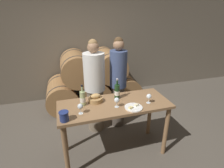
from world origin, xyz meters
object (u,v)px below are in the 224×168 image
(wine_bottle_white, at_px, (83,98))
(wine_glass_left, at_px, (117,100))
(blue_crock, at_px, (64,116))
(cheese_plate, at_px, (134,107))
(wine_bottle_red, at_px, (117,92))
(wine_glass_center, at_px, (149,97))
(tasting_table, at_px, (114,111))
(person_right, at_px, (118,83))
(wine_glass_far_left, at_px, (80,107))
(person_left, at_px, (95,87))
(bread_basket, at_px, (95,99))

(wine_bottle_white, distance_m, wine_glass_left, 0.47)
(blue_crock, xyz_separation_m, cheese_plate, (0.91, 0.04, -0.06))
(wine_bottle_red, distance_m, wine_glass_center, 0.47)
(tasting_table, distance_m, wine_glass_center, 0.54)
(blue_crock, relative_size, cheese_plate, 0.51)
(person_right, relative_size, wine_bottle_red, 5.37)
(person_right, height_order, wine_bottle_red, person_right)
(wine_glass_far_left, relative_size, wine_glass_left, 1.00)
(blue_crock, xyz_separation_m, wine_glass_center, (1.17, 0.10, 0.03))
(cheese_plate, xyz_separation_m, wine_glass_far_left, (-0.71, 0.07, 0.09))
(wine_bottle_red, distance_m, wine_glass_left, 0.25)
(tasting_table, height_order, wine_glass_center, wine_glass_center)
(person_left, relative_size, bread_basket, 8.41)
(cheese_plate, bearing_deg, blue_crock, -177.68)
(cheese_plate, bearing_deg, tasting_table, 138.02)
(blue_crock, xyz_separation_m, wine_glass_far_left, (0.21, 0.10, 0.03))
(cheese_plate, bearing_deg, wine_glass_far_left, 174.60)
(wine_glass_far_left, bearing_deg, blue_crock, -153.52)
(blue_crock, bearing_deg, tasting_table, 17.90)
(tasting_table, relative_size, person_right, 0.93)
(wine_bottle_red, xyz_separation_m, cheese_plate, (0.13, -0.33, -0.10))
(wine_bottle_white, relative_size, wine_glass_far_left, 2.18)
(bread_basket, bearing_deg, cheese_plate, -34.79)
(wine_glass_center, bearing_deg, wine_bottle_white, 167.09)
(wine_glass_left, distance_m, wine_glass_center, 0.47)
(bread_basket, bearing_deg, blue_crock, -141.94)
(person_left, distance_m, wine_glass_left, 0.82)
(cheese_plate, xyz_separation_m, wine_glass_center, (0.26, 0.07, 0.09))
(person_right, bearing_deg, bread_basket, -133.40)
(person_right, bearing_deg, person_left, -179.99)
(wine_glass_far_left, bearing_deg, bread_basket, 45.67)
(wine_glass_left, bearing_deg, person_right, 70.40)
(wine_glass_center, bearing_deg, blue_crock, -174.94)
(bread_basket, bearing_deg, person_right, 46.60)
(wine_glass_left, bearing_deg, person_left, 100.73)
(wine_bottle_white, bearing_deg, wine_glass_left, -22.61)
(bread_basket, xyz_separation_m, wine_glass_center, (0.72, -0.25, 0.05))
(tasting_table, bearing_deg, blue_crock, -162.10)
(wine_glass_left, bearing_deg, wine_glass_far_left, -177.13)
(wine_glass_far_left, bearing_deg, person_right, 46.31)
(person_left, relative_size, wine_bottle_red, 5.33)
(tasting_table, bearing_deg, person_right, 67.56)
(wine_bottle_red, relative_size, blue_crock, 2.56)
(tasting_table, bearing_deg, bread_basket, 152.50)
(person_left, bearing_deg, cheese_plate, -68.02)
(wine_glass_left, height_order, wine_glass_center, same)
(tasting_table, relative_size, wine_glass_far_left, 11.32)
(wine_glass_center, bearing_deg, person_right, 102.69)
(blue_crock, distance_m, cheese_plate, 0.92)
(blue_crock, height_order, wine_glass_far_left, wine_glass_far_left)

